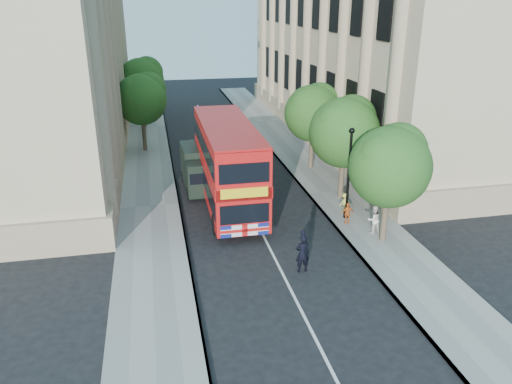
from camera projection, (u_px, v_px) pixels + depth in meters
ground at (288, 285)px, 21.67m from camera, size 120.00×120.00×0.00m
pavement_right at (334, 192)px, 31.87m from camera, size 3.50×80.00×0.12m
pavement_left at (150, 207)px, 29.65m from camera, size 3.50×80.00×0.12m
building_right at (371, 31)px, 42.93m from camera, size 12.00×38.00×18.00m
building_left at (30, 35)px, 37.63m from camera, size 12.00×38.00×18.00m
tree_right_near at (391, 162)px, 24.01m from camera, size 4.00×4.00×6.08m
tree_right_mid at (345, 129)px, 29.41m from camera, size 4.20×4.20×6.37m
tree_right_far at (313, 110)px, 34.93m from camera, size 4.00×4.00×6.15m
tree_left_far at (141, 97)px, 39.00m from camera, size 4.00×4.00×6.30m
tree_left_back at (142, 78)px, 46.19m from camera, size 4.20×4.20×6.65m
lamp_post at (349, 177)px, 27.19m from camera, size 0.32×0.32×5.16m
double_decker_bus at (228, 163)px, 29.00m from camera, size 2.88×10.63×4.90m
box_van at (199, 170)px, 31.99m from camera, size 2.11×4.87×2.75m
police_constable at (302, 254)px, 22.42m from camera, size 0.69×0.47×1.81m
woman_pedestrian at (374, 219)px, 25.94m from camera, size 0.82×0.68×1.54m
child_a at (348, 213)px, 27.10m from camera, size 0.72×0.35×1.20m
child_b at (345, 202)px, 28.65m from camera, size 0.80×0.59×1.11m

